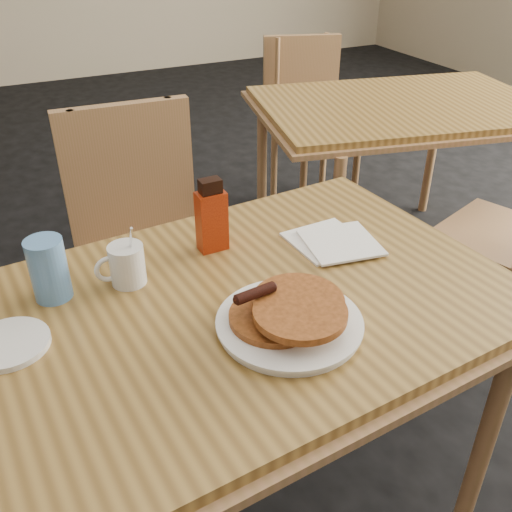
{
  "coord_description": "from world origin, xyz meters",
  "views": [
    {
      "loc": [
        -0.42,
        -0.82,
        1.45
      ],
      "look_at": [
        -0.01,
        0.03,
        0.86
      ],
      "focal_mm": 40.0,
      "sensor_mm": 36.0,
      "label": 1
    }
  ],
  "objects": [
    {
      "name": "neighbor_table",
      "position": [
        1.14,
        1.01,
        0.71
      ],
      "size": [
        1.34,
        1.04,
        0.75
      ],
      "rotation": [
        0.0,
        0.0,
        -0.21
      ],
      "color": "olive",
      "rests_on": "floor"
    },
    {
      "name": "syrup_bottle",
      "position": [
        -0.0,
        0.27,
        0.83
      ],
      "size": [
        0.07,
        0.04,
        0.18
      ],
      "rotation": [
        0.0,
        0.0,
        0.03
      ],
      "color": "maroon",
      "rests_on": "main_table"
    },
    {
      "name": "main_table",
      "position": [
        -0.03,
        0.06,
        0.71
      ],
      "size": [
        1.24,
        0.9,
        0.75
      ],
      "rotation": [
        0.0,
        0.0,
        0.09
      ],
      "color": "olive",
      "rests_on": "floor"
    },
    {
      "name": "blue_tumbler",
      "position": [
        -0.38,
        0.23,
        0.82
      ],
      "size": [
        0.09,
        0.09,
        0.13
      ],
      "primitive_type": "cylinder",
      "rotation": [
        0.0,
        0.0,
        0.27
      ],
      "color": "#5589C7",
      "rests_on": "main_table"
    },
    {
      "name": "pancake_plate",
      "position": [
        0.02,
        -0.07,
        0.77
      ],
      "size": [
        0.28,
        0.28,
        0.08
      ],
      "rotation": [
        0.0,
        0.0,
        -0.31
      ],
      "color": "white",
      "rests_on": "main_table"
    },
    {
      "name": "chair_neighbor_far",
      "position": [
        1.12,
        1.72,
        0.52
      ],
      "size": [
        0.5,
        0.51,
        0.88
      ],
      "rotation": [
        0.0,
        0.0,
        -0.32
      ],
      "color": "#9B6E49",
      "rests_on": "floor"
    },
    {
      "name": "chair_main_far",
      "position": [
        -0.04,
        0.8,
        0.56
      ],
      "size": [
        0.44,
        0.44,
        0.93
      ],
      "rotation": [
        0.0,
        0.0,
        -0.05
      ],
      "color": "#9B6E49",
      "rests_on": "floor"
    },
    {
      "name": "napkin_stack",
      "position": [
        0.26,
        0.16,
        0.76
      ],
      "size": [
        0.2,
        0.21,
        0.01
      ],
      "rotation": [
        0.0,
        0.0,
        0.05
      ],
      "color": "white",
      "rests_on": "main_table"
    },
    {
      "name": "side_saucer",
      "position": [
        -0.48,
        0.1,
        0.76
      ],
      "size": [
        0.17,
        0.17,
        0.01
      ],
      "primitive_type": "cylinder",
      "rotation": [
        0.0,
        0.0,
        -0.17
      ],
      "color": "white",
      "rests_on": "main_table"
    },
    {
      "name": "coffee_mug",
      "position": [
        -0.22,
        0.21,
        0.8
      ],
      "size": [
        0.11,
        0.08,
        0.14
      ],
      "rotation": [
        0.0,
        0.0,
        -0.34
      ],
      "color": "white",
      "rests_on": "main_table"
    }
  ]
}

